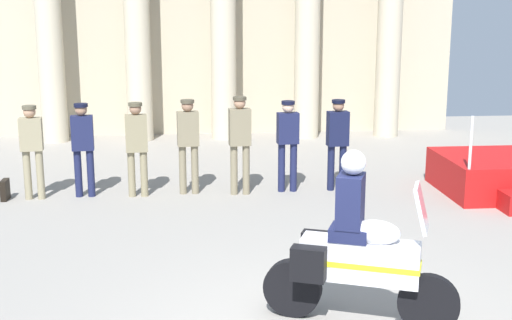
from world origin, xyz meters
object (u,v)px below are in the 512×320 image
object	(u,v)px
officer_in_row_2	(137,142)
officer_in_row_6	(338,137)
officer_in_row_0	(32,144)
reviewing_stand	(512,176)
officer_in_row_3	(188,139)
briefcase_on_ground	(5,190)
officer_in_row_4	(240,137)
officer_in_row_1	(83,142)
motorcycle_with_rider	(353,253)
officer_in_row_5	(288,138)

from	to	relation	value
officer_in_row_2	officer_in_row_6	size ratio (longest dim) A/B	1.01
officer_in_row_0	officer_in_row_6	distance (m)	5.44
officer_in_row_2	reviewing_stand	bearing A→B (deg)	171.11
officer_in_row_3	briefcase_on_ground	xyz separation A→B (m)	(-3.23, -0.12, -0.84)
reviewing_stand	officer_in_row_4	bearing A→B (deg)	175.52
briefcase_on_ground	officer_in_row_4	bearing A→B (deg)	-0.17
officer_in_row_1	motorcycle_with_rider	distance (m)	6.52
officer_in_row_3	officer_in_row_4	distance (m)	0.93
officer_in_row_2	officer_in_row_3	bearing A→B (deg)	-178.85
officer_in_row_0	officer_in_row_1	world-z (taller)	officer_in_row_1
briefcase_on_ground	officer_in_row_3	bearing A→B (deg)	2.11
officer_in_row_4	motorcycle_with_rider	xyz separation A→B (m)	(0.82, -5.33, -0.26)
reviewing_stand	motorcycle_with_rider	bearing A→B (deg)	-129.67
officer_in_row_3	briefcase_on_ground	distance (m)	3.34
officer_in_row_5	officer_in_row_0	bearing A→B (deg)	-3.99
reviewing_stand	officer_in_row_1	xyz separation A→B (m)	(-7.70, 0.49, 0.66)
officer_in_row_4	officer_in_row_6	bearing A→B (deg)	178.93
officer_in_row_2	motorcycle_with_rider	bearing A→B (deg)	110.95
officer_in_row_6	officer_in_row_1	bearing A→B (deg)	-5.02
officer_in_row_1	officer_in_row_4	bearing A→B (deg)	172.41
motorcycle_with_rider	officer_in_row_5	bearing A→B (deg)	111.05
motorcycle_with_rider	briefcase_on_ground	world-z (taller)	motorcycle_with_rider
reviewing_stand	officer_in_row_1	bearing A→B (deg)	176.34
officer_in_row_3	motorcycle_with_rider	size ratio (longest dim) A/B	0.86
officer_in_row_1	officer_in_row_5	xyz separation A→B (m)	(3.65, 0.02, 0.00)
officer_in_row_1	briefcase_on_ground	distance (m)	1.60
officer_in_row_1	officer_in_row_4	world-z (taller)	officer_in_row_4
officer_in_row_3	officer_in_row_6	distance (m)	2.72
officer_in_row_1	briefcase_on_ground	world-z (taller)	officer_in_row_1
reviewing_stand	officer_in_row_6	bearing A→B (deg)	170.53
officer_in_row_0	officer_in_row_4	size ratio (longest dim) A/B	0.94
motorcycle_with_rider	briefcase_on_ground	bearing A→B (deg)	154.57
officer_in_row_3	motorcycle_with_rider	xyz separation A→B (m)	(1.74, -5.46, -0.22)
officer_in_row_1	officer_in_row_2	xyz separation A→B (m)	(0.95, -0.08, 0.01)
officer_in_row_2	officer_in_row_5	xyz separation A→B (m)	(2.71, 0.10, -0.01)
officer_in_row_1	officer_in_row_6	bearing A→B (deg)	174.98
reviewing_stand	officer_in_row_0	size ratio (longest dim) A/B	1.49
briefcase_on_ground	officer_in_row_2	bearing A→B (deg)	0.37
officer_in_row_6	officer_in_row_5	bearing A→B (deg)	-4.89
officer_in_row_2	briefcase_on_ground	xyz separation A→B (m)	(-2.32, -0.02, -0.82)
officer_in_row_0	officer_in_row_4	distance (m)	3.63
officer_in_row_2	motorcycle_with_rider	distance (m)	5.98
officer_in_row_2	officer_in_row_4	bearing A→B (deg)	173.75
officer_in_row_3	officer_in_row_5	world-z (taller)	officer_in_row_3
officer_in_row_2	officer_in_row_6	world-z (taller)	officer_in_row_2
officer_in_row_4	motorcycle_with_rider	world-z (taller)	motorcycle_with_rider
officer_in_row_1	officer_in_row_5	distance (m)	3.65
officer_in_row_4	briefcase_on_ground	xyz separation A→B (m)	(-4.15, 0.01, -0.87)
officer_in_row_0	officer_in_row_5	xyz separation A→B (m)	(4.51, 0.11, 0.01)
motorcycle_with_rider	officer_in_row_4	bearing A→B (deg)	120.42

